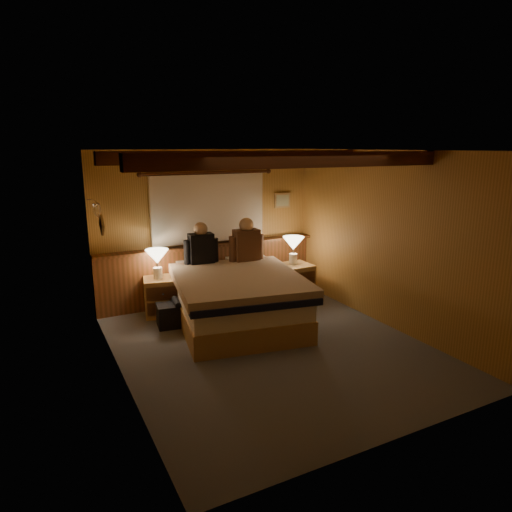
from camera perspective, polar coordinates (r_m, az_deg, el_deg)
floor at (r=5.82m, az=1.91°, el=-11.31°), size 4.20×4.20×0.00m
ceiling at (r=5.28m, az=2.11°, el=13.06°), size 4.20×4.20×0.00m
wall_back at (r=7.29m, az=-6.06°, el=3.66°), size 3.60×0.00×3.60m
wall_left at (r=4.83m, az=-17.00°, el=-1.98°), size 0.00×4.20×4.20m
wall_right at (r=6.47m, az=16.08°, el=1.94°), size 0.00×4.20×4.20m
wall_front at (r=3.80m, az=17.67°, el=-6.24°), size 3.60×0.00×3.60m
wainscot at (r=7.39m, az=-5.74°, el=-1.89°), size 3.60×0.23×0.94m
curtain_window at (r=7.18m, az=-5.92°, el=6.10°), size 2.18×0.09×1.11m
ceiling_beams at (r=5.41m, az=1.31°, el=12.12°), size 3.60×1.65×0.16m
coat_rail at (r=6.29m, az=-19.21°, el=5.71°), size 0.05×0.55×0.24m
framed_print at (r=7.80m, az=3.29°, el=6.96°), size 0.30×0.04×0.25m
bed at (r=6.41m, az=-2.45°, el=-5.24°), size 1.97×2.39×0.73m
nightstand_left at (r=6.92m, az=-11.64°, el=-4.95°), size 0.60×0.56×0.56m
nightstand_right at (r=7.45m, az=4.79°, el=-3.27°), size 0.54×0.49×0.59m
lamp_left at (r=6.74m, az=-12.26°, el=-0.28°), size 0.33×0.33×0.43m
lamp_right at (r=7.33m, az=4.69°, el=1.38°), size 0.34×0.34×0.45m
person_left at (r=6.88m, az=-6.88°, el=1.20°), size 0.53×0.24×0.65m
person_right at (r=7.00m, az=-1.21°, el=1.65°), size 0.57×0.24×0.69m
duffel_bag at (r=6.50m, az=-9.88°, el=-7.15°), size 0.57×0.39×0.38m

